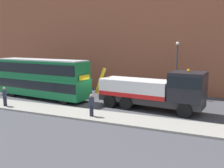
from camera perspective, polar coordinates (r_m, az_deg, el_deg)
The scene contains 8 objects.
ground_plane at distance 24.57m, azimuth -3.43°, elevation -4.24°, with size 120.00×120.00×0.00m, color #424247.
near_kerb at distance 21.03m, azimuth -8.73°, elevation -6.39°, with size 60.00×2.80×0.15m, color gray.
building_facade at distance 31.19m, azimuth 3.24°, elevation 13.47°, with size 60.00×1.50×16.00m.
recovery_tow_truck at distance 21.84m, azimuth 9.62°, elevation -1.31°, with size 10.24×3.55×3.67m.
double_decker_bus at distance 27.35m, azimuth -15.59°, elevation 1.54°, with size 11.20×3.67×4.06m.
pedestrian_onlooker at distance 24.47m, azimuth -22.92°, elevation -2.64°, with size 0.44×0.48×1.71m.
pedestrian_bystander at distance 19.44m, azimuth -4.63°, elevation -4.81°, with size 0.47×0.40×1.71m.
street_lamp at distance 27.34m, azimuth 14.32°, elevation 4.20°, with size 0.36×0.36×5.83m.
Camera 1 is at (11.04, -21.23, 5.60)m, focal length 40.76 mm.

